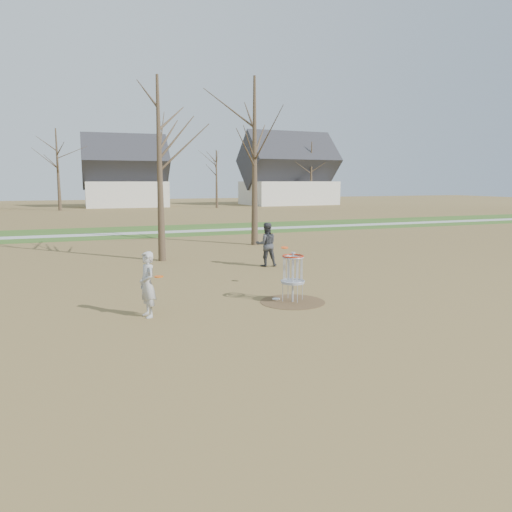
{
  "coord_description": "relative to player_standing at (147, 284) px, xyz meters",
  "views": [
    {
      "loc": [
        -5.8,
        -12.15,
        3.32
      ],
      "look_at": [
        -0.5,
        1.5,
        1.1
      ],
      "focal_mm": 35.0,
      "sensor_mm": 36.0,
      "label": 1
    }
  ],
  "objects": [
    {
      "name": "ground",
      "position": [
        3.96,
        0.08,
        -0.81
      ],
      "size": [
        160.0,
        160.0,
        0.0
      ],
      "primitive_type": "plane",
      "color": "brown",
      "rests_on": "ground"
    },
    {
      "name": "green_band",
      "position": [
        3.96,
        21.08,
        -0.81
      ],
      "size": [
        160.0,
        8.0,
        0.01
      ],
      "primitive_type": "cube",
      "color": "#2D5119",
      "rests_on": "ground"
    },
    {
      "name": "footpath",
      "position": [
        3.96,
        20.08,
        -0.8
      ],
      "size": [
        160.0,
        1.5,
        0.01
      ],
      "primitive_type": "cube",
      "color": "#9E9E99",
      "rests_on": "green_band"
    },
    {
      "name": "dirt_circle",
      "position": [
        3.96,
        0.08,
        -0.81
      ],
      "size": [
        1.8,
        1.8,
        0.01
      ],
      "primitive_type": "cylinder",
      "color": "#47331E",
      "rests_on": "ground"
    },
    {
      "name": "player_standing",
      "position": [
        0.0,
        0.0,
        0.0
      ],
      "size": [
        0.5,
        0.66,
        1.62
      ],
      "primitive_type": "imported",
      "rotation": [
        0.0,
        0.0,
        -1.37
      ],
      "color": "#ACACAC",
      "rests_on": "ground"
    },
    {
      "name": "player_throwing",
      "position": [
        5.51,
        5.73,
        0.05
      ],
      "size": [
        0.94,
        0.79,
        1.71
      ],
      "primitive_type": "imported",
      "rotation": [
        0.0,
        0.0,
        2.96
      ],
      "color": "#37393D",
      "rests_on": "ground"
    },
    {
      "name": "disc_grounded",
      "position": [
        3.65,
        0.51,
        -0.79
      ],
      "size": [
        0.22,
        0.22,
        0.02
      ],
      "primitive_type": "cylinder",
      "color": "white",
      "rests_on": "dirt_circle"
    },
    {
      "name": "discs_in_play",
      "position": [
        2.54,
        1.01,
        0.32
      ],
      "size": [
        4.6,
        2.53,
        0.24
      ],
      "color": "#FF4B0D",
      "rests_on": "ground"
    },
    {
      "name": "disc_golf_basket",
      "position": [
        3.96,
        0.08,
        0.1
      ],
      "size": [
        0.64,
        0.64,
        1.35
      ],
      "color": "#9EA3AD",
      "rests_on": "ground"
    },
    {
      "name": "bare_trees",
      "position": [
        5.74,
        35.87,
        4.54
      ],
      "size": [
        52.62,
        44.98,
        9.0
      ],
      "color": "#382B1E",
      "rests_on": "ground"
    },
    {
      "name": "houses_row",
      "position": [
        8.28,
        52.64,
        2.71
      ],
      "size": [
        56.51,
        10.01,
        7.26
      ],
      "color": "silver",
      "rests_on": "ground"
    }
  ]
}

